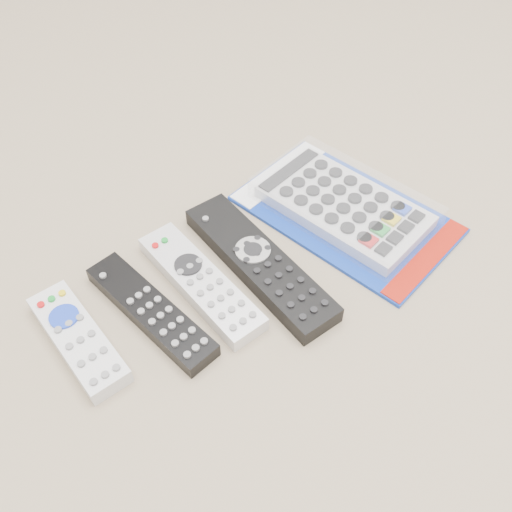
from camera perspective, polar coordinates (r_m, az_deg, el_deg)
remote_small_grey at (r=0.71m, az=-17.35°, el=-7.92°), size 0.05×0.17×0.03m
remote_slim_black at (r=0.72m, az=-10.43°, el=-5.45°), size 0.06×0.21×0.02m
remote_silver_dvd at (r=0.73m, az=-5.54°, el=-2.65°), size 0.05×0.21×0.02m
remote_large_black at (r=0.75m, az=0.37°, el=-0.71°), size 0.07×0.26×0.03m
jumbo_remote_packaged at (r=0.83m, az=8.83°, el=5.06°), size 0.22×0.32×0.04m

